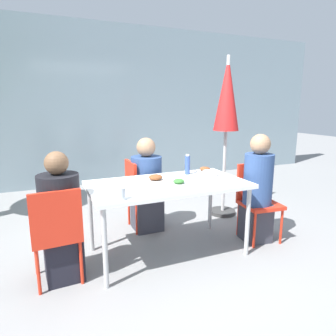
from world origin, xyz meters
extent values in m
plane|color=gray|center=(0.00, 0.00, 0.00)|extent=(24.00, 24.00, 0.00)
cube|color=gray|center=(0.00, 3.24, 1.50)|extent=(10.00, 0.20, 3.00)
cube|color=white|center=(0.00, 0.00, 0.74)|extent=(1.56, 0.84, 0.04)
cylinder|color=#B7B7B7|center=(-0.72, -0.36, 0.36)|extent=(0.04, 0.04, 0.72)
cylinder|color=#B7B7B7|center=(0.72, -0.36, 0.36)|extent=(0.04, 0.04, 0.72)
cylinder|color=#B7B7B7|center=(-0.72, 0.36, 0.36)|extent=(0.04, 0.04, 0.72)
cylinder|color=#B7B7B7|center=(0.72, 0.36, 0.36)|extent=(0.04, 0.04, 0.72)
cube|color=red|center=(-1.08, -0.06, 0.42)|extent=(0.42, 0.42, 0.04)
cube|color=red|center=(-1.07, -0.24, 0.65)|extent=(0.40, 0.06, 0.42)
cylinder|color=red|center=(-1.26, 0.10, 0.20)|extent=(0.03, 0.03, 0.40)
cylinder|color=red|center=(-0.92, 0.12, 0.20)|extent=(0.03, 0.03, 0.40)
cylinder|color=red|center=(-1.24, -0.24, 0.20)|extent=(0.03, 0.03, 0.40)
cylinder|color=red|center=(-0.90, -0.22, 0.20)|extent=(0.03, 0.03, 0.40)
cube|color=black|center=(-1.03, -0.06, 0.22)|extent=(0.33, 0.33, 0.44)
cylinder|color=black|center=(-1.03, -0.06, 0.69)|extent=(0.35, 0.35, 0.51)
sphere|color=brown|center=(-1.03, -0.06, 1.05)|extent=(0.20, 0.20, 0.20)
cube|color=red|center=(1.08, -0.12, 0.42)|extent=(0.44, 0.44, 0.04)
cube|color=red|center=(1.10, 0.06, 0.65)|extent=(0.40, 0.08, 0.42)
cylinder|color=red|center=(1.23, -0.31, 0.20)|extent=(0.03, 0.03, 0.40)
cylinder|color=red|center=(0.89, -0.27, 0.20)|extent=(0.03, 0.03, 0.40)
cylinder|color=red|center=(1.27, 0.03, 0.20)|extent=(0.03, 0.03, 0.40)
cylinder|color=red|center=(0.93, 0.07, 0.20)|extent=(0.03, 0.03, 0.40)
cube|color=#383842|center=(1.03, -0.11, 0.22)|extent=(0.31, 0.31, 0.44)
cylinder|color=navy|center=(1.03, -0.11, 0.72)|extent=(0.32, 0.32, 0.56)
sphere|color=#9E7556|center=(1.03, -0.11, 1.11)|extent=(0.22, 0.22, 0.22)
cube|color=red|center=(0.01, 0.72, 0.42)|extent=(0.40, 0.40, 0.04)
cube|color=red|center=(-0.18, 0.72, 0.65)|extent=(0.04, 0.40, 0.42)
cylinder|color=red|center=(0.18, 0.89, 0.20)|extent=(0.03, 0.03, 0.40)
cylinder|color=red|center=(0.17, 0.55, 0.20)|extent=(0.03, 0.03, 0.40)
cylinder|color=red|center=(-0.16, 0.89, 0.20)|extent=(0.03, 0.03, 0.40)
cylinder|color=red|center=(-0.17, 0.55, 0.20)|extent=(0.03, 0.03, 0.40)
cube|color=#383842|center=(0.01, 0.67, 0.22)|extent=(0.34, 0.34, 0.44)
cylinder|color=navy|center=(0.01, 0.67, 0.68)|extent=(0.37, 0.37, 0.48)
sphere|color=#9E7556|center=(0.01, 0.67, 1.03)|extent=(0.23, 0.23, 0.23)
cylinder|color=#333333|center=(1.17, 0.75, 0.03)|extent=(0.36, 0.36, 0.05)
cylinder|color=#BCBCBC|center=(1.17, 0.75, 1.07)|extent=(0.04, 0.04, 2.14)
cone|color=red|center=(1.17, 0.75, 1.66)|extent=(0.34, 0.34, 0.96)
cylinder|color=white|center=(0.58, 0.28, 0.76)|extent=(0.22, 0.22, 0.01)
ellipsoid|color=brown|center=(0.58, 0.28, 0.80)|extent=(0.12, 0.12, 0.05)
cylinder|color=white|center=(0.06, -0.11, 0.76)|extent=(0.20, 0.20, 0.01)
ellipsoid|color=#33702D|center=(0.06, -0.11, 0.79)|extent=(0.11, 0.11, 0.04)
cylinder|color=white|center=(-0.09, 0.11, 0.76)|extent=(0.25, 0.25, 0.01)
ellipsoid|color=brown|center=(-0.09, 0.11, 0.80)|extent=(0.14, 0.14, 0.06)
cylinder|color=#334C8E|center=(0.34, 0.25, 0.86)|extent=(0.06, 0.06, 0.21)
cylinder|color=white|center=(0.34, 0.25, 0.98)|extent=(0.04, 0.04, 0.02)
cylinder|color=silver|center=(-0.57, -0.35, 0.81)|extent=(0.08, 0.08, 0.10)
cylinder|color=white|center=(0.53, 0.07, 0.79)|extent=(0.16, 0.16, 0.06)
camera|label=1|loc=(-1.14, -2.66, 1.52)|focal=32.00mm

